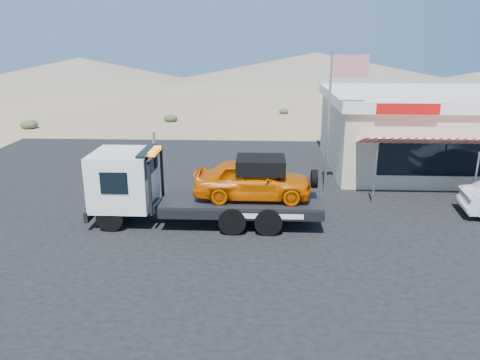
# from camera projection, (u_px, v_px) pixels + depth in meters

# --- Properties ---
(ground) EXTENTS (120.00, 120.00, 0.00)m
(ground) POSITION_uv_depth(u_px,v_px,m) (205.00, 233.00, 16.33)
(ground) COLOR #88704D
(ground) RESTS_ON ground
(asphalt_lot) EXTENTS (32.00, 24.00, 0.02)m
(asphalt_lot) POSITION_uv_depth(u_px,v_px,m) (263.00, 204.00, 19.10)
(asphalt_lot) COLOR black
(asphalt_lot) RESTS_ON ground
(tow_truck) EXTENTS (8.18, 2.42, 2.73)m
(tow_truck) POSITION_uv_depth(u_px,v_px,m) (200.00, 184.00, 16.81)
(tow_truck) COLOR black
(tow_truck) RESTS_ON asphalt_lot
(jerky_store) EXTENTS (10.40, 9.97, 3.90)m
(jerky_store) POSITION_uv_depth(u_px,v_px,m) (430.00, 130.00, 23.85)
(jerky_store) COLOR #C5B395
(jerky_store) RESTS_ON asphalt_lot
(flagpole) EXTENTS (1.55, 0.10, 6.00)m
(flagpole) POSITION_uv_depth(u_px,v_px,m) (335.00, 107.00, 19.30)
(flagpole) COLOR #99999E
(flagpole) RESTS_ON asphalt_lot
(distant_hills) EXTENTS (126.00, 48.00, 4.20)m
(distant_hills) POSITION_uv_depth(u_px,v_px,m) (183.00, 69.00, 68.83)
(distant_hills) COLOR #726B59
(distant_hills) RESTS_ON ground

